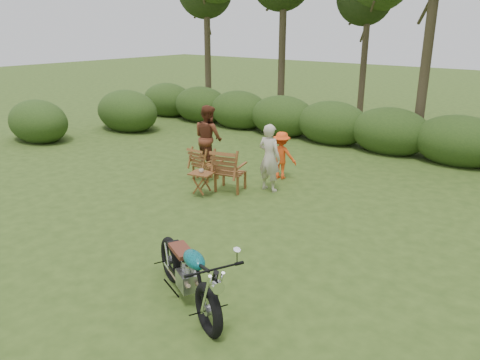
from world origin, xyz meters
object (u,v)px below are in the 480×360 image
Objects in this scene: cup at (201,171)px; adult_b at (209,169)px; adult_a at (269,190)px; lawn_chair_left at (206,179)px; motorcycle at (189,301)px; side_table at (202,184)px; lawn_chair_right at (230,190)px; child at (281,178)px.

adult_b is (-1.28, 1.65, -0.59)m from cup.
adult_a is at bearing -174.70° from adult_b.
cup is (0.73, -0.92, 0.59)m from lawn_chair_left.
motorcycle reaches higher than side_table.
cup reaches higher than side_table.
lawn_chair_right is 1.86m from adult_b.
lawn_chair_right is at bearing 65.84° from cup.
cup is 0.06× the size of adult_b.
lawn_chair_right is 1.06m from lawn_chair_left.
adult_a reaches higher than motorcycle.
side_table is 0.31× the size of adult_b.
adult_b is at bearing 127.68° from cup.
side_table is at bearing -37.12° from cup.
lawn_chair_left is 1.21m from side_table.
lawn_chair_left is at bearing 128.41° from cup.
child is at bearing -140.03° from lawn_chair_left.
child is (0.43, 1.53, 0.00)m from lawn_chair_right.
adult_b is (-0.55, 0.74, 0.00)m from lawn_chair_left.
lawn_chair_left is at bearing 154.90° from motorcycle.
adult_a reaches higher than lawn_chair_left.
adult_b is 1.44× the size of child.
lawn_chair_left is at bearing 141.81° from adult_b.
adult_b reaches higher than side_table.
child is (0.73, 2.21, -0.28)m from side_table.
motorcycle is 6.50m from adult_b.
cup is (-0.01, 0.01, 0.32)m from side_table.
lawn_chair_left is 1.79m from adult_a.
lawn_chair_left is 0.71× the size of child.
motorcycle is 2.01× the size of lawn_chair_right.
lawn_chair_right is at bearing 163.39° from adult_b.
adult_b reaches higher than cup.
lawn_chair_right is 0.93m from adult_a.
lawn_chair_left is at bearing 12.18° from adult_a.
adult_a is 1.32× the size of child.
lawn_chair_right is at bearing 60.46° from child.
lawn_chair_right is 1.59m from child.
adult_b is (-1.58, 0.98, 0.00)m from lawn_chair_right.
motorcycle is 5.58m from lawn_chair_left.
motorcycle is at bearing -49.53° from side_table.
child is at bearing -122.54° from lawn_chair_right.
lawn_chair_left is (-1.03, 0.24, 0.00)m from lawn_chair_right.
motorcycle is at bearing 105.67° from lawn_chair_right.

